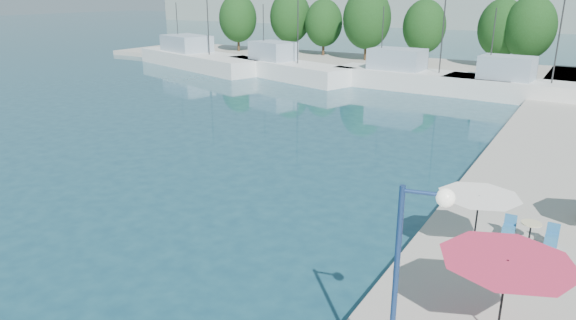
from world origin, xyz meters
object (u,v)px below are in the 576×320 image
Objects in this scene: trawler_01 at (198,59)px; street_lamp at (414,259)px; trawler_02 at (285,68)px; trawler_03 at (417,78)px; umbrella_pink at (506,269)px; umbrella_white at (478,203)px; trawler_04 at (527,89)px.

trawler_01 is 4.37× the size of street_lamp.
trawler_02 is 14.73m from trawler_03.
umbrella_pink reaches higher than umbrella_white.
trawler_03 is 6.40× the size of umbrella_white.
trawler_04 is at bearing -3.08° from trawler_03.
street_lamp is (12.59, -40.35, 3.02)m from trawler_03.
trawler_02 is at bearing 11.63° from trawler_01.
street_lamp is at bearing -70.37° from trawler_03.
umbrella_pink is (3.95, -36.20, 1.60)m from trawler_04.
trawler_03 is at bearing 19.90° from trawler_02.
trawler_01 is at bearing -168.80° from trawler_02.
street_lamp is at bearing -113.54° from umbrella_pink.
umbrella_white is at bearing -80.98° from trawler_04.
street_lamp is at bearing -81.57° from trawler_04.
street_lamp is (41.12, -41.25, 3.02)m from trawler_01.
trawler_02 is 24.75m from trawler_04.
trawler_04 reaches higher than umbrella_white.
trawler_03 is 1.15× the size of trawler_04.
umbrella_pink is (42.51, -38.05, 1.60)m from trawler_01.
trawler_04 is (24.75, -0.32, 0.00)m from trawler_02.
umbrella_white is at bearing -32.24° from trawler_02.
trawler_01 is at bearing 138.17° from umbrella_pink.
street_lamp is (2.55, -39.40, 3.02)m from trawler_04.
trawler_01 is at bearing -178.01° from trawler_04.
trawler_04 is at bearing 94.29° from umbrella_white.
trawler_02 is 42.00m from umbrella_white.
trawler_01 is at bearing -179.52° from trawler_03.
trawler_02 is 3.40× the size of street_lamp.
trawler_03 is at bearing 16.10° from trawler_01.
trawler_03 is 42.37m from street_lamp.
trawler_02 and trawler_03 have the same top height.
trawler_04 reaches higher than umbrella_pink.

